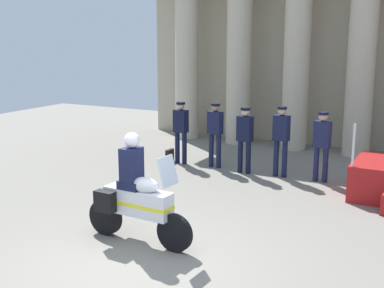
{
  "coord_description": "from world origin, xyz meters",
  "views": [
    {
      "loc": [
        4.2,
        -6.1,
        3.47
      ],
      "look_at": [
        -0.77,
        3.28,
        1.2
      ],
      "focal_mm": 48.04,
      "sensor_mm": 36.0,
      "label": 1
    }
  ],
  "objects_px": {
    "officer_in_row_0": "(181,127)",
    "officer_in_row_4": "(322,141)",
    "officer_in_row_1": "(215,130)",
    "officer_in_row_2": "(245,135)",
    "briefcase_on_ground": "(170,156)",
    "motorcycle_with_rider": "(135,197)",
    "officer_in_row_3": "(281,136)"
  },
  "relations": [
    {
      "from": "officer_in_row_1",
      "to": "briefcase_on_ground",
      "type": "bearing_deg",
      "value": 11.06
    },
    {
      "from": "officer_in_row_0",
      "to": "officer_in_row_1",
      "type": "xyz_separation_m",
      "value": [
        1.0,
        0.07,
        0.01
      ]
    },
    {
      "from": "officer_in_row_4",
      "to": "briefcase_on_ground",
      "type": "height_order",
      "value": "officer_in_row_4"
    },
    {
      "from": "officer_in_row_0",
      "to": "briefcase_on_ground",
      "type": "relative_size",
      "value": 4.72
    },
    {
      "from": "officer_in_row_0",
      "to": "officer_in_row_2",
      "type": "xyz_separation_m",
      "value": [
        1.91,
        -0.12,
        -0.01
      ]
    },
    {
      "from": "officer_in_row_3",
      "to": "briefcase_on_ground",
      "type": "bearing_deg",
      "value": 7.64
    },
    {
      "from": "briefcase_on_ground",
      "to": "officer_in_row_0",
      "type": "bearing_deg",
      "value": 2.25
    },
    {
      "from": "officer_in_row_1",
      "to": "motorcycle_with_rider",
      "type": "bearing_deg",
      "value": 108.21
    },
    {
      "from": "officer_in_row_1",
      "to": "officer_in_row_4",
      "type": "bearing_deg",
      "value": -173.44
    },
    {
      "from": "officer_in_row_1",
      "to": "officer_in_row_4",
      "type": "relative_size",
      "value": 1.01
    },
    {
      "from": "officer_in_row_1",
      "to": "briefcase_on_ground",
      "type": "height_order",
      "value": "officer_in_row_1"
    },
    {
      "from": "officer_in_row_0",
      "to": "officer_in_row_2",
      "type": "distance_m",
      "value": 1.92
    },
    {
      "from": "officer_in_row_0",
      "to": "officer_in_row_4",
      "type": "bearing_deg",
      "value": -172.15
    },
    {
      "from": "officer_in_row_3",
      "to": "officer_in_row_4",
      "type": "height_order",
      "value": "officer_in_row_3"
    },
    {
      "from": "officer_in_row_1",
      "to": "officer_in_row_4",
      "type": "height_order",
      "value": "officer_in_row_1"
    },
    {
      "from": "briefcase_on_ground",
      "to": "motorcycle_with_rider",
      "type": "bearing_deg",
      "value": -65.61
    },
    {
      "from": "officer_in_row_2",
      "to": "officer_in_row_4",
      "type": "bearing_deg",
      "value": -168.37
    },
    {
      "from": "officer_in_row_4",
      "to": "officer_in_row_2",
      "type": "bearing_deg",
      "value": 11.63
    },
    {
      "from": "officer_in_row_0",
      "to": "motorcycle_with_rider",
      "type": "xyz_separation_m",
      "value": [
        1.97,
        -5.12,
        -0.21
      ]
    },
    {
      "from": "officer_in_row_1",
      "to": "officer_in_row_2",
      "type": "relative_size",
      "value": 1.02
    },
    {
      "from": "officer_in_row_1",
      "to": "motorcycle_with_rider",
      "type": "xyz_separation_m",
      "value": [
        0.97,
        -5.19,
        -0.22
      ]
    },
    {
      "from": "officer_in_row_3",
      "to": "officer_in_row_2",
      "type": "bearing_deg",
      "value": 14.27
    },
    {
      "from": "officer_in_row_2",
      "to": "motorcycle_with_rider",
      "type": "relative_size",
      "value": 0.81
    },
    {
      "from": "officer_in_row_3",
      "to": "motorcycle_with_rider",
      "type": "height_order",
      "value": "motorcycle_with_rider"
    },
    {
      "from": "officer_in_row_0",
      "to": "motorcycle_with_rider",
      "type": "bearing_deg",
      "value": 118.64
    },
    {
      "from": "officer_in_row_3",
      "to": "officer_in_row_4",
      "type": "xyz_separation_m",
      "value": [
        1.0,
        0.03,
        -0.04
      ]
    },
    {
      "from": "officer_in_row_2",
      "to": "motorcycle_with_rider",
      "type": "height_order",
      "value": "motorcycle_with_rider"
    },
    {
      "from": "officer_in_row_1",
      "to": "officer_in_row_2",
      "type": "height_order",
      "value": "officer_in_row_1"
    },
    {
      "from": "officer_in_row_1",
      "to": "officer_in_row_3",
      "type": "bearing_deg",
      "value": -174.87
    },
    {
      "from": "officer_in_row_0",
      "to": "officer_in_row_4",
      "type": "relative_size",
      "value": 1.0
    },
    {
      "from": "officer_in_row_3",
      "to": "motorcycle_with_rider",
      "type": "bearing_deg",
      "value": 88.07
    },
    {
      "from": "officer_in_row_1",
      "to": "officer_in_row_2",
      "type": "bearing_deg",
      "value": 176.1
    }
  ]
}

